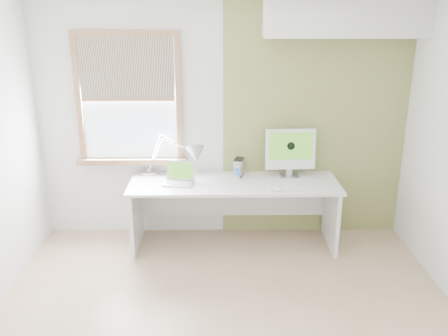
{
  "coord_description": "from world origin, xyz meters",
  "views": [
    {
      "loc": [
        -0.06,
        -3.32,
        2.48
      ],
      "look_at": [
        0.0,
        1.05,
        1.0
      ],
      "focal_mm": 38.32,
      "sensor_mm": 36.0,
      "label": 1
    }
  ],
  "objects_px": {
    "desk_lamp": "(187,156)",
    "imac": "(290,150)",
    "external_drive": "(239,167)",
    "desk": "(234,197)",
    "laptop": "(180,178)"
  },
  "relations": [
    {
      "from": "desk",
      "to": "external_drive",
      "type": "xyz_separation_m",
      "value": [
        0.06,
        0.16,
        0.29
      ]
    },
    {
      "from": "external_drive",
      "to": "laptop",
      "type": "bearing_deg",
      "value": -160.09
    },
    {
      "from": "desk_lamp",
      "to": "imac",
      "type": "relative_size",
      "value": 1.43
    },
    {
      "from": "external_drive",
      "to": "imac",
      "type": "bearing_deg",
      "value": -3.55
    },
    {
      "from": "desk",
      "to": "desk_lamp",
      "type": "height_order",
      "value": "desk_lamp"
    },
    {
      "from": "desk",
      "to": "desk_lamp",
      "type": "distance_m",
      "value": 0.67
    },
    {
      "from": "imac",
      "to": "desk",
      "type": "bearing_deg",
      "value": -168.0
    },
    {
      "from": "laptop",
      "to": "imac",
      "type": "height_order",
      "value": "imac"
    },
    {
      "from": "desk_lamp",
      "to": "imac",
      "type": "distance_m",
      "value": 1.11
    },
    {
      "from": "desk",
      "to": "imac",
      "type": "xyz_separation_m",
      "value": [
        0.61,
        0.13,
        0.49
      ]
    },
    {
      "from": "desk_lamp",
      "to": "laptop",
      "type": "xyz_separation_m",
      "value": [
        -0.07,
        -0.17,
        -0.18
      ]
    },
    {
      "from": "desk",
      "to": "imac",
      "type": "bearing_deg",
      "value": 12.0
    },
    {
      "from": "desk_lamp",
      "to": "external_drive",
      "type": "bearing_deg",
      "value": 5.87
    },
    {
      "from": "desk_lamp",
      "to": "laptop",
      "type": "distance_m",
      "value": 0.26
    },
    {
      "from": "desk_lamp",
      "to": "external_drive",
      "type": "distance_m",
      "value": 0.58
    }
  ]
}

